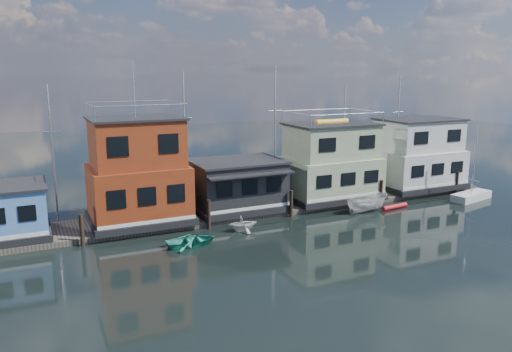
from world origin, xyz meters
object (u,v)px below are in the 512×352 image
houseboat_white (417,155)px  day_sailer (471,195)px  dinghy_white (243,223)px  red_kayak (395,207)px  dinghy_teal (192,241)px  houseboat_dark (237,185)px  houseboat_green (330,163)px  houseboat_red (138,173)px  motorboat (367,203)px

houseboat_white → day_sailer: bearing=-68.1°
houseboat_white → dinghy_white: bearing=-167.8°
red_kayak → dinghy_teal: bearing=177.6°
day_sailer → houseboat_dark: bearing=154.5°
houseboat_green → houseboat_red: bearing=-180.0°
dinghy_white → houseboat_red: bearing=59.9°
red_kayak → day_sailer: bearing=-10.5°
houseboat_green → dinghy_teal: (-14.82, -5.85, -3.20)m
houseboat_green → houseboat_white: bearing=-0.0°
day_sailer → motorboat: size_ratio=1.80×
day_sailer → dinghy_white: bearing=166.3°
houseboat_white → houseboat_green: bearing=180.0°
houseboat_white → houseboat_dark: bearing=-179.9°
houseboat_green → houseboat_dark: bearing=-179.9°
red_kayak → houseboat_dark: bearing=154.0°
houseboat_red → houseboat_white: size_ratio=1.41×
houseboat_green → dinghy_teal: 16.25m
houseboat_dark → dinghy_teal: (-5.82, -5.83, -2.06)m
dinghy_teal → day_sailer: size_ratio=0.49×
dinghy_teal → dinghy_white: bearing=-70.7°
dinghy_white → day_sailer: day_sailer is taller
houseboat_red → houseboat_green: 17.01m
motorboat → red_kayak: bearing=-92.0°
houseboat_white → dinghy_white: houseboat_white is taller
day_sailer → houseboat_green: bearing=145.2°
houseboat_green → motorboat: bearing=-77.9°
dinghy_white → red_kayak: 14.13m
houseboat_white → red_kayak: houseboat_white is taller
houseboat_dark → houseboat_white: (19.00, 0.02, 1.12)m
day_sailer → motorboat: (-11.11, 0.80, 0.33)m
houseboat_dark → dinghy_teal: houseboat_dark is taller
houseboat_green → day_sailer: bearing=-22.7°
houseboat_red → day_sailer: (29.02, -5.03, -3.69)m
houseboat_dark → dinghy_white: bearing=-108.3°
red_kayak → houseboat_red: bearing=161.1°
houseboat_dark → houseboat_green: size_ratio=0.88×
dinghy_teal → day_sailer: 26.85m
dinghy_teal → red_kayak: dinghy_teal is taller
houseboat_white → dinghy_teal: 25.70m
dinghy_teal → red_kayak: bearing=-84.7°
houseboat_green → dinghy_teal: bearing=-158.5°
houseboat_dark → red_kayak: 13.61m
motorboat → houseboat_dark: bearing=69.9°
houseboat_green → day_sailer: size_ratio=1.20×
dinghy_white → day_sailer: (22.48, -0.61, -0.17)m
houseboat_green → houseboat_white: size_ratio=1.00×
houseboat_green → red_kayak: size_ratio=3.10×
houseboat_red → houseboat_white: houseboat_red is taller
houseboat_dark → red_kayak: bearing=-19.4°
dinghy_white → motorboat: (11.36, 0.18, 0.16)m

